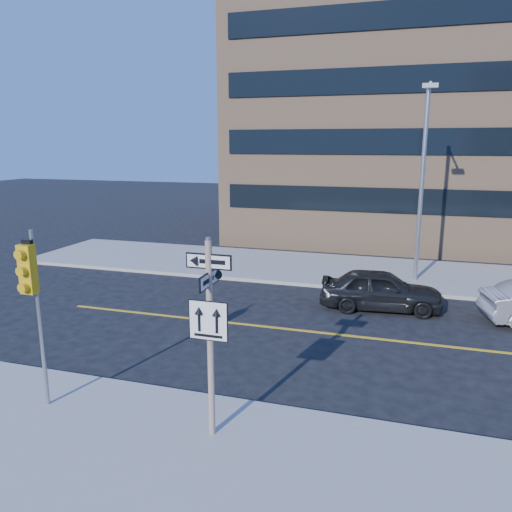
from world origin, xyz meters
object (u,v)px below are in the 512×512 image
(sign_pole, at_px, (210,328))
(streetlight_a, at_px, (423,172))
(parked_car_a, at_px, (381,290))
(traffic_signal, at_px, (31,283))

(sign_pole, distance_m, streetlight_a, 14.05)
(parked_car_a, xyz_separation_m, streetlight_a, (1.23, 3.81, 4.02))
(sign_pole, bearing_deg, traffic_signal, -177.89)
(parked_car_a, distance_m, streetlight_a, 5.67)
(streetlight_a, bearing_deg, sign_pole, -106.77)
(traffic_signal, distance_m, parked_car_a, 11.97)
(traffic_signal, height_order, streetlight_a, streetlight_a)
(parked_car_a, bearing_deg, traffic_signal, 139.27)
(traffic_signal, bearing_deg, parked_car_a, 54.85)
(traffic_signal, relative_size, parked_car_a, 0.93)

